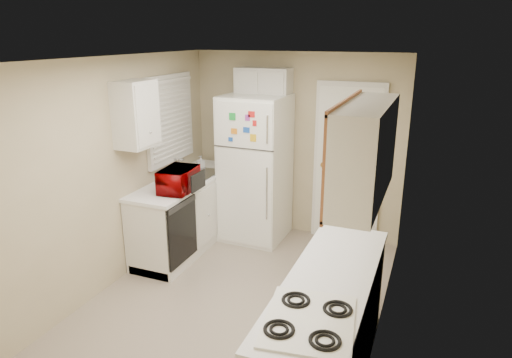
% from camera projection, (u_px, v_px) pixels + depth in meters
% --- Properties ---
extents(floor, '(3.80, 3.80, 0.00)m').
position_uv_depth(floor, '(238.00, 299.00, 4.70)').
color(floor, '#B3A390').
rests_on(floor, ground).
extents(ceiling, '(3.80, 3.80, 0.00)m').
position_uv_depth(ceiling, '(235.00, 59.00, 3.97)').
color(ceiling, white).
rests_on(ceiling, floor).
extents(wall_left, '(3.80, 3.80, 0.00)m').
position_uv_depth(wall_left, '(116.00, 173.00, 4.83)').
color(wall_left, '#C0B18C').
rests_on(wall_left, floor).
extents(wall_right, '(3.80, 3.80, 0.00)m').
position_uv_depth(wall_right, '(388.00, 209.00, 3.83)').
color(wall_right, '#C0B18C').
rests_on(wall_right, floor).
extents(wall_back, '(2.80, 2.80, 0.00)m').
position_uv_depth(wall_back, '(296.00, 146.00, 6.01)').
color(wall_back, '#C0B18C').
rests_on(wall_back, floor).
extents(wall_front, '(2.80, 2.80, 0.00)m').
position_uv_depth(wall_front, '(102.00, 287.00, 2.65)').
color(wall_front, '#C0B18C').
rests_on(wall_front, floor).
extents(left_counter, '(0.60, 1.80, 0.90)m').
position_uv_depth(left_counter, '(187.00, 213.00, 5.75)').
color(left_counter, silver).
rests_on(left_counter, floor).
extents(dishwasher, '(0.03, 0.58, 0.72)m').
position_uv_depth(dishwasher, '(182.00, 232.00, 5.10)').
color(dishwasher, black).
rests_on(dishwasher, floor).
extents(sink, '(0.54, 0.74, 0.16)m').
position_uv_depth(sink, '(192.00, 179.00, 5.75)').
color(sink, gray).
rests_on(sink, left_counter).
extents(microwave, '(0.51, 0.31, 0.32)m').
position_uv_depth(microwave, '(179.00, 179.00, 5.13)').
color(microwave, '#780001').
rests_on(microwave, left_counter).
extents(soap_bottle, '(0.10, 0.10, 0.17)m').
position_uv_depth(soap_bottle, '(201.00, 161.00, 6.04)').
color(soap_bottle, white).
rests_on(soap_bottle, left_counter).
extents(window_blinds, '(0.10, 0.98, 1.08)m').
position_uv_depth(window_blinds, '(171.00, 119.00, 5.62)').
color(window_blinds, silver).
rests_on(window_blinds, wall_left).
extents(upper_cabinet_left, '(0.30, 0.45, 0.70)m').
position_uv_depth(upper_cabinet_left, '(136.00, 114.00, 4.79)').
color(upper_cabinet_left, silver).
rests_on(upper_cabinet_left, wall_left).
extents(refrigerator, '(0.79, 0.77, 1.89)m').
position_uv_depth(refrigerator, '(256.00, 169.00, 5.89)').
color(refrigerator, white).
rests_on(refrigerator, floor).
extents(cabinet_over_fridge, '(0.70, 0.30, 0.40)m').
position_uv_depth(cabinet_over_fridge, '(264.00, 84.00, 5.78)').
color(cabinet_over_fridge, silver).
rests_on(cabinet_over_fridge, wall_back).
extents(interior_door, '(0.86, 0.06, 2.08)m').
position_uv_depth(interior_door, '(347.00, 165.00, 5.78)').
color(interior_door, white).
rests_on(interior_door, floor).
extents(right_counter, '(0.60, 2.00, 0.90)m').
position_uv_depth(right_counter, '(326.00, 331.00, 3.46)').
color(right_counter, silver).
rests_on(right_counter, floor).
extents(upper_cabinet_right, '(0.30, 1.20, 0.70)m').
position_uv_depth(upper_cabinet_right, '(366.00, 152.00, 3.26)').
color(upper_cabinet_right, silver).
rests_on(upper_cabinet_right, wall_right).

